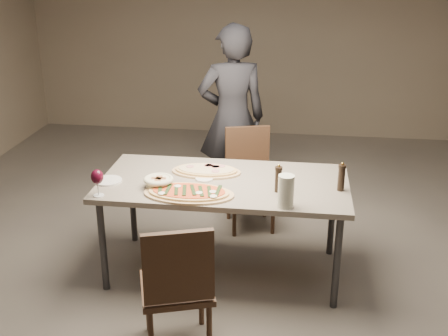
# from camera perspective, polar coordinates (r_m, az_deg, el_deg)

# --- Properties ---
(room) EXTENTS (7.00, 7.00, 7.00)m
(room) POSITION_cam_1_polar(r_m,az_deg,el_deg) (3.88, 0.00, 7.59)
(room) COLOR #635C55
(room) RESTS_ON ground
(dining_table) EXTENTS (1.80, 0.90, 0.75)m
(dining_table) POSITION_cam_1_polar(r_m,az_deg,el_deg) (4.10, 0.00, -2.04)
(dining_table) COLOR gray
(dining_table) RESTS_ON ground
(zucchini_pizza) EXTENTS (0.63, 0.35, 0.05)m
(zucchini_pizza) POSITION_cam_1_polar(r_m,az_deg,el_deg) (3.85, -3.58, -2.52)
(zucchini_pizza) COLOR tan
(zucchini_pizza) RESTS_ON dining_table
(ham_pizza) EXTENTS (0.52, 0.29, 0.04)m
(ham_pizza) POSITION_cam_1_polar(r_m,az_deg,el_deg) (4.22, -1.81, -0.27)
(ham_pizza) COLOR tan
(ham_pizza) RESTS_ON dining_table
(bread_basket) EXTENTS (0.21, 0.21, 0.08)m
(bread_basket) POSITION_cam_1_polar(r_m,az_deg,el_deg) (3.98, -6.65, -1.36)
(bread_basket) COLOR beige
(bread_basket) RESTS_ON dining_table
(oil_dish) EXTENTS (0.13, 0.13, 0.01)m
(oil_dish) POSITION_cam_1_polar(r_m,az_deg,el_deg) (4.10, -2.01, -1.11)
(oil_dish) COLOR white
(oil_dish) RESTS_ON dining_table
(pepper_mill_left) EXTENTS (0.05, 0.05, 0.20)m
(pepper_mill_left) POSITION_cam_1_polar(r_m,az_deg,el_deg) (3.88, 5.54, -1.10)
(pepper_mill_left) COLOR black
(pepper_mill_left) RESTS_ON dining_table
(pepper_mill_right) EXTENTS (0.05, 0.05, 0.21)m
(pepper_mill_right) POSITION_cam_1_polar(r_m,az_deg,el_deg) (3.97, 11.84, -0.92)
(pepper_mill_right) COLOR black
(pepper_mill_right) RESTS_ON dining_table
(carafe) EXTENTS (0.11, 0.11, 0.22)m
(carafe) POSITION_cam_1_polar(r_m,az_deg,el_deg) (3.66, 6.31, -2.37)
(carafe) COLOR silver
(carafe) RESTS_ON dining_table
(wine_glass) EXTENTS (0.09, 0.09, 0.19)m
(wine_glass) POSITION_cam_1_polar(r_m,az_deg,el_deg) (3.88, -12.76, -0.97)
(wine_glass) COLOR silver
(wine_glass) RESTS_ON dining_table
(side_plate) EXTENTS (0.20, 0.20, 0.01)m
(side_plate) POSITION_cam_1_polar(r_m,az_deg,el_deg) (4.15, -11.67, -1.27)
(side_plate) COLOR white
(side_plate) RESTS_ON dining_table
(chair_near) EXTENTS (0.53, 0.53, 0.89)m
(chair_near) POSITION_cam_1_polar(r_m,az_deg,el_deg) (3.37, -4.76, -11.56)
(chair_near) COLOR #3D2719
(chair_near) RESTS_ON ground
(chair_far) EXTENTS (0.51, 0.51, 0.87)m
(chair_far) POSITION_cam_1_polar(r_m,az_deg,el_deg) (4.95, 2.56, -0.39)
(chair_far) COLOR #3D2719
(chair_far) RESTS_ON ground
(diner) EXTENTS (0.73, 0.59, 1.73)m
(diner) POSITION_cam_1_polar(r_m,az_deg,el_deg) (5.18, 0.82, 5.07)
(diner) COLOR black
(diner) RESTS_ON ground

